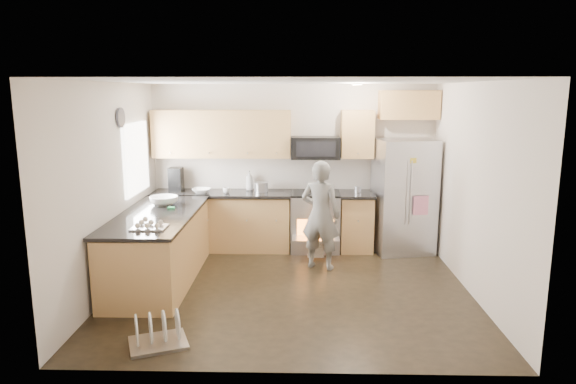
{
  "coord_description": "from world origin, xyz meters",
  "views": [
    {
      "loc": [
        0.12,
        -6.21,
        2.49
      ],
      "look_at": [
        -0.05,
        0.5,
        1.17
      ],
      "focal_mm": 32.0,
      "sensor_mm": 36.0,
      "label": 1
    }
  ],
  "objects_px": {
    "refrigerator": "(404,196)",
    "dish_rack": "(158,336)",
    "stove_range": "(315,208)",
    "person": "(320,215)"
  },
  "relations": [
    {
      "from": "stove_range",
      "to": "refrigerator",
      "type": "distance_m",
      "value": 1.39
    },
    {
      "from": "stove_range",
      "to": "person",
      "type": "relative_size",
      "value": 1.16
    },
    {
      "from": "refrigerator",
      "to": "dish_rack",
      "type": "distance_m",
      "value": 4.42
    },
    {
      "from": "refrigerator",
      "to": "person",
      "type": "relative_size",
      "value": 1.14
    },
    {
      "from": "stove_range",
      "to": "refrigerator",
      "type": "relative_size",
      "value": 1.01
    },
    {
      "from": "dish_rack",
      "to": "refrigerator",
      "type": "bearing_deg",
      "value": 46.02
    },
    {
      "from": "person",
      "to": "dish_rack",
      "type": "bearing_deg",
      "value": 74.0
    },
    {
      "from": "stove_range",
      "to": "dish_rack",
      "type": "bearing_deg",
      "value": -117.24
    },
    {
      "from": "stove_range",
      "to": "refrigerator",
      "type": "height_order",
      "value": "stove_range"
    },
    {
      "from": "refrigerator",
      "to": "dish_rack",
      "type": "bearing_deg",
      "value": -143.98
    }
  ]
}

